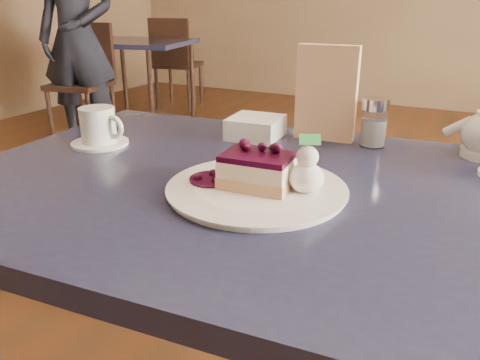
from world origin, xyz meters
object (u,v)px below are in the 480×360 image
at_px(main_table, 265,221).
at_px(cheesecake_slice, 257,171).
at_px(coffee_set, 99,128).
at_px(bg_table_far_left, 139,114).
at_px(patron, 77,39).
at_px(dessert_plate, 257,189).

bearing_deg(main_table, cheesecake_slice, -90.00).
relative_size(main_table, coffee_set, 9.13).
distance_m(cheesecake_slice, coffee_set, 0.50).
relative_size(coffee_set, bg_table_far_left, 0.08).
bearing_deg(bg_table_far_left, cheesecake_slice, -58.72).
bearing_deg(patron, coffee_set, -65.60).
bearing_deg(bg_table_far_left, dessert_plate, -58.72).
bearing_deg(patron, bg_table_far_left, 72.84).
relative_size(cheesecake_slice, patron, 0.08).
distance_m(cheesecake_slice, patron, 3.46).
height_order(dessert_plate, patron, patron).
height_order(dessert_plate, bg_table_far_left, dessert_plate).
bearing_deg(main_table, bg_table_far_left, 128.69).
height_order(coffee_set, patron, patron).
distance_m(coffee_set, patron, 3.02).
height_order(dessert_plate, cheesecake_slice, cheesecake_slice).
xyz_separation_m(dessert_plate, coffee_set, (-0.49, 0.10, 0.04)).
xyz_separation_m(main_table, cheesecake_slice, (0.00, -0.06, 0.13)).
xyz_separation_m(cheesecake_slice, bg_table_far_left, (-2.76, 2.96, -0.81)).
distance_m(dessert_plate, cheesecake_slice, 0.04).
xyz_separation_m(dessert_plate, bg_table_far_left, (-2.76, 2.96, -0.77)).
bearing_deg(coffee_set, dessert_plate, -11.41).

